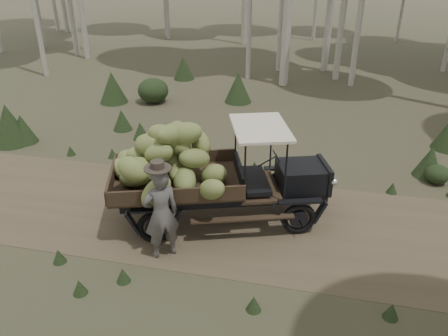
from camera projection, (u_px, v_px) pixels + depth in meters
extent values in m
plane|color=#473D2B|center=(225.00, 219.00, 10.07)|extent=(120.00, 120.00, 0.00)
cube|color=brown|center=(225.00, 219.00, 10.07)|extent=(70.00, 4.00, 0.01)
cube|color=black|center=(300.00, 176.00, 9.85)|extent=(1.24, 1.21, 0.55)
cube|color=black|center=(324.00, 175.00, 9.90)|extent=(0.41, 0.97, 0.61)
cube|color=black|center=(240.00, 175.00, 9.67)|extent=(0.52, 1.34, 0.55)
cube|color=#38281C|center=(177.00, 182.00, 9.59)|extent=(3.20, 2.58, 0.08)
cube|color=#38281C|center=(176.00, 158.00, 10.30)|extent=(2.65, 0.95, 0.32)
cube|color=#38281C|center=(177.00, 196.00, 8.71)|extent=(2.65, 0.95, 0.32)
cube|color=#38281C|center=(112.00, 178.00, 9.38)|extent=(0.63, 1.71, 0.32)
cube|color=beige|center=(260.00, 128.00, 9.21)|extent=(1.62, 1.96, 0.06)
cube|color=black|center=(222.00, 186.00, 10.19)|extent=(4.35, 1.56, 0.18)
cube|color=black|center=(226.00, 203.00, 9.52)|extent=(4.35, 1.56, 0.18)
torus|color=black|center=(282.00, 183.00, 10.81)|extent=(0.76, 0.37, 0.75)
torus|color=black|center=(299.00, 219.00, 9.40)|extent=(0.76, 0.37, 0.75)
torus|color=black|center=(157.00, 190.00, 10.52)|extent=(0.76, 0.37, 0.75)
torus|color=black|center=(155.00, 227.00, 9.11)|extent=(0.76, 0.37, 0.75)
sphere|color=beige|center=(321.00, 164.00, 10.28)|extent=(0.18, 0.18, 0.18)
sphere|color=beige|center=(334.00, 182.00, 9.49)|extent=(0.18, 0.18, 0.18)
ellipsoid|color=olive|center=(121.00, 168.00, 9.75)|extent=(0.76, 0.88, 0.37)
ellipsoid|color=olive|center=(171.00, 156.00, 9.55)|extent=(0.82, 0.79, 0.49)
ellipsoid|color=olive|center=(151.00, 145.00, 9.24)|extent=(0.98, 0.69, 0.67)
ellipsoid|color=olive|center=(170.00, 136.00, 9.18)|extent=(0.54, 0.79, 0.49)
ellipsoid|color=olive|center=(168.00, 164.00, 9.88)|extent=(0.66, 0.83, 0.58)
ellipsoid|color=olive|center=(142.00, 155.00, 9.48)|extent=(0.83, 0.70, 0.51)
ellipsoid|color=olive|center=(200.00, 142.00, 9.45)|extent=(0.81, 0.82, 0.62)
ellipsoid|color=olive|center=(184.00, 134.00, 9.11)|extent=(0.92, 0.53, 0.67)
ellipsoid|color=olive|center=(129.00, 161.00, 9.95)|extent=(0.87, 0.81, 0.58)
ellipsoid|color=olive|center=(194.00, 158.00, 9.20)|extent=(0.88, 0.87, 0.61)
ellipsoid|color=olive|center=(159.00, 154.00, 8.95)|extent=(0.91, 0.64, 0.66)
ellipsoid|color=olive|center=(178.00, 132.00, 9.19)|extent=(0.65, 0.80, 0.57)
ellipsoid|color=olive|center=(137.00, 175.00, 9.20)|extent=(0.99, 0.58, 0.72)
ellipsoid|color=olive|center=(200.00, 151.00, 9.51)|extent=(0.57, 0.81, 0.59)
ellipsoid|color=olive|center=(156.00, 139.00, 9.43)|extent=(0.90, 0.89, 0.55)
ellipsoid|color=olive|center=(164.00, 135.00, 9.15)|extent=(0.87, 0.61, 0.65)
ellipsoid|color=olive|center=(214.00, 175.00, 9.40)|extent=(0.75, 0.50, 0.67)
ellipsoid|color=olive|center=(176.00, 150.00, 9.77)|extent=(0.80, 0.77, 0.53)
ellipsoid|color=olive|center=(149.00, 143.00, 9.22)|extent=(0.89, 0.70, 0.52)
ellipsoid|color=olive|center=(177.00, 134.00, 9.09)|extent=(0.71, 0.42, 0.38)
ellipsoid|color=olive|center=(180.00, 170.00, 9.41)|extent=(0.45, 0.86, 0.47)
ellipsoid|color=olive|center=(143.00, 166.00, 9.06)|extent=(0.95, 0.73, 0.63)
ellipsoid|color=olive|center=(177.00, 146.00, 9.23)|extent=(0.73, 0.49, 0.45)
ellipsoid|color=olive|center=(169.00, 135.00, 8.95)|extent=(0.62, 0.94, 0.63)
ellipsoid|color=olive|center=(185.00, 180.00, 9.15)|extent=(0.75, 1.02, 0.72)
ellipsoid|color=olive|center=(133.00, 169.00, 8.78)|extent=(0.90, 0.63, 0.66)
ellipsoid|color=olive|center=(168.00, 141.00, 9.26)|extent=(0.76, 0.71, 0.46)
ellipsoid|color=olive|center=(156.00, 191.00, 8.56)|extent=(0.82, 0.96, 0.75)
ellipsoid|color=olive|center=(212.00, 189.00, 8.67)|extent=(0.90, 0.81, 0.69)
imported|color=#4E4B48|center=(161.00, 214.00, 8.48)|extent=(0.85, 0.81, 1.95)
cylinder|color=#332B24|center=(158.00, 168.00, 8.02)|extent=(0.73, 0.73, 0.03)
cylinder|color=#332B24|center=(157.00, 165.00, 7.99)|extent=(0.36, 0.36, 0.16)
cone|color=#233319|center=(122.00, 120.00, 14.84)|extent=(0.65, 0.65, 0.72)
cone|color=#233319|center=(22.00, 129.00, 13.83)|extent=(0.84, 0.84, 0.93)
ellipsoid|color=#233319|center=(153.00, 90.00, 17.40)|extent=(1.22, 1.22, 0.98)
cone|color=#233319|center=(9.00, 124.00, 13.66)|extent=(1.18, 1.18, 1.31)
cone|color=#233319|center=(430.00, 161.00, 11.78)|extent=(0.79, 0.79, 0.87)
cone|color=#233319|center=(141.00, 131.00, 14.15)|extent=(0.53, 0.53, 0.58)
cone|color=#233319|center=(113.00, 87.00, 17.36)|extent=(1.12, 1.12, 1.24)
cone|color=#233319|center=(238.00, 87.00, 17.42)|extent=(1.09, 1.09, 1.22)
cone|color=#233319|center=(184.00, 68.00, 20.50)|extent=(0.97, 0.97, 1.08)
ellipsoid|color=#233319|center=(437.00, 174.00, 11.51)|extent=(0.63, 0.63, 0.51)
cone|color=#233319|center=(391.00, 311.00, 7.33)|extent=(0.27, 0.27, 0.30)
cone|color=#233319|center=(322.00, 176.00, 11.67)|extent=(0.27, 0.27, 0.30)
cone|color=#233319|center=(59.00, 256.00, 8.63)|extent=(0.27, 0.27, 0.30)
cone|color=#233319|center=(149.00, 162.00, 12.37)|extent=(0.27, 0.27, 0.30)
cone|color=#233319|center=(255.00, 166.00, 12.16)|extent=(0.27, 0.27, 0.30)
cone|color=#233319|center=(70.00, 150.00, 13.11)|extent=(0.27, 0.27, 0.30)
cone|color=#233319|center=(123.00, 275.00, 8.13)|extent=(0.27, 0.27, 0.30)
cone|color=#233319|center=(254.00, 303.00, 7.49)|extent=(0.27, 0.27, 0.30)
cone|color=#233319|center=(79.00, 287.00, 7.85)|extent=(0.27, 0.27, 0.30)
cone|color=#233319|center=(232.00, 160.00, 12.50)|extent=(0.27, 0.27, 0.30)
cone|color=#233319|center=(112.00, 153.00, 12.94)|extent=(0.27, 0.27, 0.30)
cone|color=#233319|center=(392.00, 188.00, 11.08)|extent=(0.27, 0.27, 0.30)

